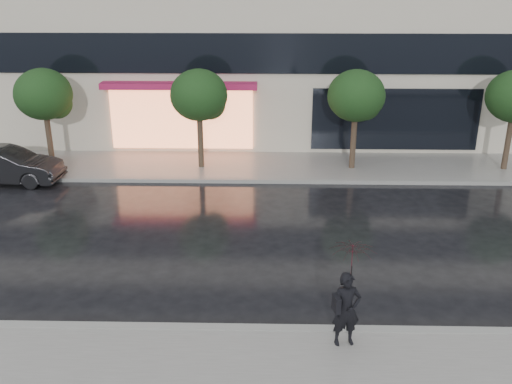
{
  "coord_description": "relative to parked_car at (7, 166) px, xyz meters",
  "views": [
    {
      "loc": [
        -0.32,
        -11.57,
        7.45
      ],
      "look_at": [
        -0.67,
        3.93,
        1.4
      ],
      "focal_mm": 40.0,
      "sensor_mm": 36.0,
      "label": 1
    }
  ],
  "objects": [
    {
      "name": "tree_mid_west",
      "position": [
        7.12,
        1.73,
        2.26
      ],
      "size": [
        2.2,
        2.2,
        3.99
      ],
      "color": "#33261C",
      "rests_on": "ground"
    },
    {
      "name": "ground",
      "position": [
        10.06,
        -8.3,
        -0.67
      ],
      "size": [
        120.0,
        120.0,
        0.0
      ],
      "primitive_type": "plane",
      "color": "black",
      "rests_on": "ground"
    },
    {
      "name": "parked_car",
      "position": [
        0.0,
        0.0,
        0.0
      ],
      "size": [
        4.12,
        1.66,
        1.33
      ],
      "primitive_type": "imported",
      "rotation": [
        0.0,
        0.0,
        1.51
      ],
      "color": "black",
      "rests_on": "ground"
    },
    {
      "name": "pedestrian_with_umbrella",
      "position": [
        11.4,
        -9.79,
        0.97
      ],
      "size": [
        1.08,
        1.1,
        2.32
      ],
      "rotation": [
        0.0,
        0.0,
        0.19
      ],
      "color": "black",
      "rests_on": "sidewalk_near"
    },
    {
      "name": "tree_mid_east",
      "position": [
        13.12,
        1.73,
        2.26
      ],
      "size": [
        2.2,
        2.2,
        3.99
      ],
      "color": "#33261C",
      "rests_on": "ground"
    },
    {
      "name": "curb_near",
      "position": [
        10.06,
        -9.3,
        -0.6
      ],
      "size": [
        60.0,
        0.25,
        0.14
      ],
      "primitive_type": "cube",
      "color": "gray",
      "rests_on": "ground"
    },
    {
      "name": "sidewalk_far",
      "position": [
        10.06,
        1.95,
        -0.61
      ],
      "size": [
        60.0,
        3.5,
        0.12
      ],
      "primitive_type": "cube",
      "color": "slate",
      "rests_on": "ground"
    },
    {
      "name": "curb_far",
      "position": [
        10.06,
        0.2,
        -0.6
      ],
      "size": [
        60.0,
        0.25,
        0.14
      ],
      "primitive_type": "cube",
      "color": "gray",
      "rests_on": "ground"
    },
    {
      "name": "tree_far_west",
      "position": [
        1.12,
        1.73,
        2.26
      ],
      "size": [
        2.2,
        2.2,
        3.99
      ],
      "color": "#33261C",
      "rests_on": "ground"
    }
  ]
}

